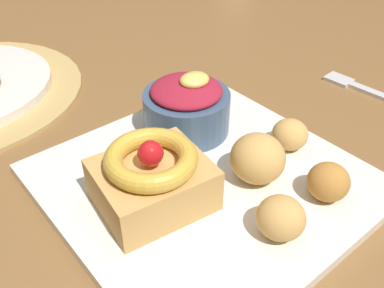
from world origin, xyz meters
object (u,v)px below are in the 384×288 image
(front_plate, at_px, (205,181))
(fritter_front, at_px, (258,158))
(fritter_middle, at_px, (281,218))
(fork, at_px, (362,89))
(berry_ramekin, at_px, (187,106))
(fritter_extra, at_px, (290,134))
(fritter_back, at_px, (328,182))
(cake_slice, at_px, (152,178))

(front_plate, distance_m, fritter_front, 0.06)
(fritter_middle, xyz_separation_m, fork, (0.29, 0.10, -0.03))
(fritter_front, distance_m, fritter_middle, 0.07)
(berry_ramekin, bearing_deg, fritter_extra, -57.06)
(berry_ramekin, xyz_separation_m, fork, (0.25, -0.07, -0.04))
(fritter_extra, bearing_deg, fritter_front, -169.14)
(fritter_extra, distance_m, fork, 0.19)
(front_plate, bearing_deg, fritter_back, -53.72)
(front_plate, height_order, fritter_front, fritter_front)
(fritter_front, bearing_deg, cake_slice, 159.44)
(fritter_back, bearing_deg, fritter_middle, -178.45)
(fritter_back, height_order, fritter_extra, fritter_back)
(front_plate, height_order, berry_ramekin, berry_ramekin)
(front_plate, relative_size, cake_slice, 2.66)
(fritter_front, relative_size, fritter_back, 1.38)
(berry_ramekin, distance_m, fritter_front, 0.11)
(front_plate, xyz_separation_m, fritter_back, (0.07, -0.09, 0.02))
(fritter_middle, height_order, fritter_back, same)
(fritter_front, xyz_separation_m, fritter_back, (0.03, -0.06, -0.01))
(fritter_middle, relative_size, fritter_extra, 1.08)
(front_plate, xyz_separation_m, fritter_middle, (0.00, -0.09, 0.02))
(fritter_front, bearing_deg, fritter_middle, -121.15)
(cake_slice, relative_size, fork, 0.83)
(berry_ramekin, distance_m, fritter_middle, 0.17)
(cake_slice, bearing_deg, fork, 0.76)
(fritter_back, xyz_separation_m, fork, (0.22, 0.10, -0.03))
(cake_slice, relative_size, fritter_front, 2.00)
(fritter_middle, relative_size, fork, 0.32)
(fritter_front, xyz_separation_m, fritter_extra, (0.06, 0.01, -0.01))
(front_plate, xyz_separation_m, berry_ramekin, (0.04, 0.07, 0.04))
(front_plate, distance_m, berry_ramekin, 0.09)
(fritter_front, xyz_separation_m, fritter_middle, (-0.04, -0.06, -0.01))
(fritter_extra, bearing_deg, cake_slice, 171.45)
(berry_ramekin, relative_size, fritter_extra, 2.50)
(cake_slice, relative_size, fritter_back, 2.76)
(fritter_back, bearing_deg, fritter_extra, 65.26)
(fritter_middle, distance_m, fritter_back, 0.07)
(front_plate, distance_m, fritter_middle, 0.09)
(fritter_back, bearing_deg, fork, 24.15)
(front_plate, height_order, fritter_extra, fritter_extra)
(fritter_middle, bearing_deg, fritter_extra, 36.24)
(cake_slice, xyz_separation_m, fork, (0.34, 0.00, -0.04))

